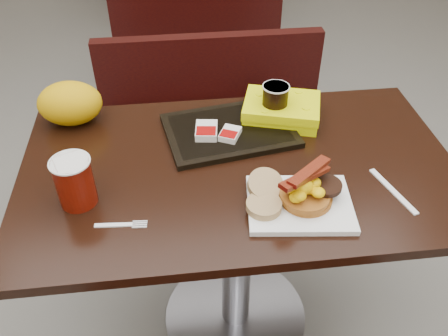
{
  "coord_description": "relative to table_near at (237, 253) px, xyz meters",
  "views": [
    {
      "loc": [
        -0.16,
        -0.99,
        1.58
      ],
      "look_at": [
        -0.05,
        -0.07,
        0.8
      ],
      "focal_mm": 38.0,
      "sensor_mm": 36.0,
      "label": 1
    }
  ],
  "objects": [
    {
      "name": "floor",
      "position": [
        0.0,
        0.0,
        -0.38
      ],
      "size": [
        6.0,
        7.0,
        0.01
      ],
      "primitive_type": "cube",
      "color": "gray",
      "rests_on": "ground"
    },
    {
      "name": "table_near",
      "position": [
        0.0,
        0.0,
        0.0
      ],
      "size": [
        1.2,
        0.7,
        0.75
      ],
      "primitive_type": null,
      "color": "black",
      "rests_on": "floor"
    },
    {
      "name": "bench_near_n",
      "position": [
        0.0,
        0.7,
        -0.02
      ],
      "size": [
        1.0,
        0.46,
        0.72
      ],
      "primitive_type": null,
      "color": "black",
      "rests_on": "floor"
    },
    {
      "name": "bench_far_s",
      "position": [
        0.0,
        1.9,
        -0.02
      ],
      "size": [
        1.0,
        0.46,
        0.72
      ],
      "primitive_type": null,
      "color": "black",
      "rests_on": "floor"
    },
    {
      "name": "platter",
      "position": [
        0.13,
        -0.18,
        0.38
      ],
      "size": [
        0.28,
        0.23,
        0.02
      ],
      "primitive_type": "cube",
      "rotation": [
        0.0,
        0.0,
        -0.11
      ],
      "color": "white",
      "rests_on": "table_near"
    },
    {
      "name": "pancake_stack",
      "position": [
        0.14,
        -0.17,
        0.4
      ],
      "size": [
        0.14,
        0.14,
        0.03
      ],
      "primitive_type": "cylinder",
      "rotation": [
        0.0,
        0.0,
        -0.08
      ],
      "color": "#A55C1B",
      "rests_on": "platter"
    },
    {
      "name": "sausage_patty",
      "position": [
        0.19,
        -0.16,
        0.42
      ],
      "size": [
        0.09,
        0.09,
        0.01
      ],
      "primitive_type": "cylinder",
      "rotation": [
        0.0,
        0.0,
        -0.08
      ],
      "color": "black",
      "rests_on": "pancake_stack"
    },
    {
      "name": "scrambled_eggs",
      "position": [
        0.13,
        -0.18,
        0.44
      ],
      "size": [
        0.1,
        0.09,
        0.04
      ],
      "primitive_type": "ellipsoid",
      "rotation": [
        0.0,
        0.0,
        -0.28
      ],
      "color": "yellow",
      "rests_on": "pancake_stack"
    },
    {
      "name": "bacon_strips",
      "position": [
        0.13,
        -0.17,
        0.47
      ],
      "size": [
        0.17,
        0.15,
        0.01
      ],
      "primitive_type": null,
      "rotation": [
        0.0,
        0.0,
        0.6
      ],
      "color": "#410704",
      "rests_on": "scrambled_eggs"
    },
    {
      "name": "muffin_bottom",
      "position": [
        0.03,
        -0.19,
        0.4
      ],
      "size": [
        0.1,
        0.1,
        0.02
      ],
      "primitive_type": "cylinder",
      "rotation": [
        0.0,
        0.0,
        0.21
      ],
      "color": "#A78358",
      "rests_on": "platter"
    },
    {
      "name": "muffin_top",
      "position": [
        0.05,
        -0.13,
        0.41
      ],
      "size": [
        0.11,
        0.11,
        0.05
      ],
      "primitive_type": "cylinder",
      "rotation": [
        0.38,
        0.0,
        0.24
      ],
      "color": "#A78358",
      "rests_on": "platter"
    },
    {
      "name": "coffee_cup_near",
      "position": [
        -0.42,
        -0.09,
        0.44
      ],
      "size": [
        0.12,
        0.12,
        0.13
      ],
      "primitive_type": "cylinder",
      "rotation": [
        0.0,
        0.0,
        -0.37
      ],
      "color": "maroon",
      "rests_on": "table_near"
    },
    {
      "name": "fork",
      "position": [
        -0.33,
        -0.19,
        0.38
      ],
      "size": [
        0.13,
        0.03,
        0.0
      ],
      "primitive_type": null,
      "rotation": [
        0.0,
        0.0,
        -0.08
      ],
      "color": "white",
      "rests_on": "table_near"
    },
    {
      "name": "knife",
      "position": [
        0.38,
        -0.15,
        0.38
      ],
      "size": [
        0.06,
        0.18,
        0.0
      ],
      "primitive_type": "cube",
      "rotation": [
        0.0,
        0.0,
        -1.3
      ],
      "color": "white",
      "rests_on": "table_near"
    },
    {
      "name": "condiment_syrup",
      "position": [
        -0.04,
        0.05,
        0.38
      ],
      "size": [
        0.04,
        0.03,
        0.01
      ],
      "primitive_type": "cube",
      "rotation": [
        0.0,
        0.0,
        -0.12
      ],
      "color": "#AE6307",
      "rests_on": "table_near"
    },
    {
      "name": "tray",
      "position": [
        -0.01,
        0.15,
        0.38
      ],
      "size": [
        0.41,
        0.32,
        0.02
      ],
      "primitive_type": "cube",
      "rotation": [
        0.0,
        0.0,
        0.17
      ],
      "color": "black",
      "rests_on": "table_near"
    },
    {
      "name": "hashbrown_sleeve_left",
      "position": [
        -0.08,
        0.13,
        0.4
      ],
      "size": [
        0.07,
        0.09,
        0.02
      ],
      "primitive_type": "cube",
      "rotation": [
        0.0,
        0.0,
        -0.13
      ],
      "color": "silver",
      "rests_on": "tray"
    },
    {
      "name": "hashbrown_sleeve_right",
      "position": [
        -0.01,
        0.11,
        0.4
      ],
      "size": [
        0.08,
        0.08,
        0.02
      ],
      "primitive_type": "cube",
      "rotation": [
        0.0,
        0.0,
        -0.45
      ],
      "color": "silver",
      "rests_on": "tray"
    },
    {
      "name": "coffee_cup_far",
      "position": [
        0.14,
        0.2,
        0.45
      ],
      "size": [
        0.1,
        0.1,
        0.1
      ],
      "primitive_type": "cylinder",
      "rotation": [
        0.0,
        0.0,
        -0.37
      ],
      "color": "black",
      "rests_on": "tray"
    },
    {
      "name": "clamshell",
      "position": [
        0.16,
        0.21,
        0.41
      ],
      "size": [
        0.27,
        0.23,
        0.06
      ],
      "primitive_type": "cube",
      "rotation": [
        0.0,
        0.0,
        -0.29
      ],
      "color": "#DADF03",
      "rests_on": "table_near"
    },
    {
      "name": "paper_bag",
      "position": [
        -0.48,
        0.27,
        0.44
      ],
      "size": [
        0.23,
        0.21,
        0.13
      ],
      "primitive_type": "ellipsoid",
      "rotation": [
        0.0,
        0.0,
        -0.42
      ],
      "color": "#CD9106",
      "rests_on": "table_near"
    }
  ]
}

